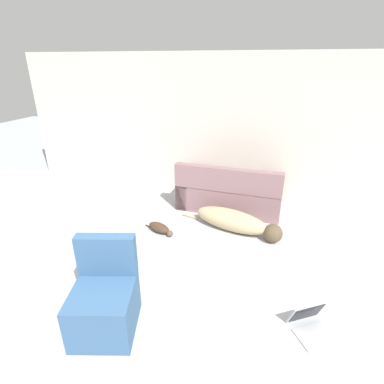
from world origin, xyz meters
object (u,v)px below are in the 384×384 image
(cat, at_px, (160,228))
(dog, at_px, (236,221))
(couch, at_px, (230,192))
(side_chair, at_px, (105,301))
(laptop_open, at_px, (310,322))

(cat, bearing_deg, dog, 40.36)
(couch, relative_size, dog, 1.07)
(couch, height_order, cat, couch)
(side_chair, bearing_deg, laptop_open, -0.82)
(dog, bearing_deg, cat, -146.15)
(laptop_open, bearing_deg, dog, 87.62)
(laptop_open, bearing_deg, couch, 83.19)
(dog, height_order, side_chair, side_chair)
(couch, bearing_deg, laptop_open, 118.00)
(cat, height_order, laptop_open, laptop_open)
(couch, distance_m, side_chair, 2.99)
(dog, height_order, cat, dog)
(dog, xyz_separation_m, side_chair, (-0.91, -2.13, 0.14))
(dog, xyz_separation_m, cat, (-1.08, -0.37, -0.09))
(dog, relative_size, laptop_open, 3.38)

